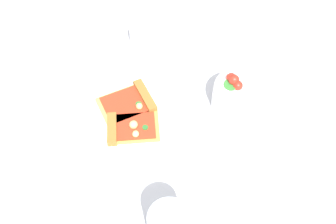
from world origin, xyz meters
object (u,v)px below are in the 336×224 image
at_px(pizza_slice_near, 131,103).
at_px(pizza_slice_far, 129,128).
at_px(salad_bowl, 238,95).
at_px(plate, 134,122).
at_px(pepper_shaker, 135,33).

relative_size(pizza_slice_near, pizza_slice_far, 1.06).
bearing_deg(salad_bowl, plate, -2.43).
relative_size(pizza_slice_near, pepper_shaker, 1.66).
distance_m(pizza_slice_far, salad_bowl, 0.26).
height_order(pizza_slice_near, pepper_shaker, pepper_shaker).
bearing_deg(plate, salad_bowl, 177.57).
height_order(plate, salad_bowl, salad_bowl).
height_order(pizza_slice_near, pizza_slice_far, pizza_slice_far).
relative_size(pizza_slice_near, salad_bowl, 1.13).
bearing_deg(plate, pizza_slice_far, 60.00).
distance_m(salad_bowl, pepper_shaker, 0.31).
relative_size(plate, pizza_slice_near, 2.02).
bearing_deg(pizza_slice_far, pepper_shaker, -105.18).
bearing_deg(pepper_shaker, salad_bowl, 125.19).
distance_m(pizza_slice_near, pizza_slice_far, 0.07).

